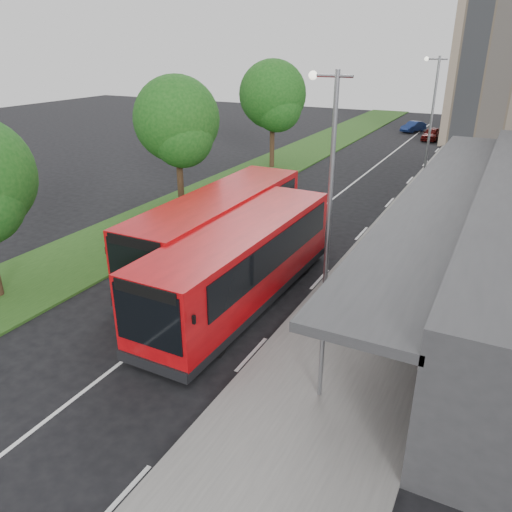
{
  "coord_description": "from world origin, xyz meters",
  "views": [
    {
      "loc": [
        9.37,
        -13.49,
        8.87
      ],
      "look_at": [
        1.48,
        1.84,
        1.5
      ],
      "focal_mm": 35.0,
      "sensor_mm": 36.0,
      "label": 1
    }
  ],
  "objects_px": {
    "bus_main": "(242,263)",
    "bus_second": "(220,229)",
    "bollard": "(428,189)",
    "lamp_post_near": "(329,179)",
    "car_near": "(432,134)",
    "tree_mid": "(177,125)",
    "tree_far": "(273,99)",
    "car_far": "(413,127)",
    "lamp_post_far": "(431,112)",
    "litter_bin": "(423,223)"
  },
  "relations": [
    {
      "from": "bus_main",
      "to": "bus_second",
      "type": "height_order",
      "value": "bus_second"
    },
    {
      "from": "bus_second",
      "to": "bollard",
      "type": "relative_size",
      "value": 10.96
    },
    {
      "from": "bus_second",
      "to": "bollard",
      "type": "height_order",
      "value": "bus_second"
    },
    {
      "from": "lamp_post_near",
      "to": "bollard",
      "type": "height_order",
      "value": "lamp_post_near"
    },
    {
      "from": "lamp_post_near",
      "to": "car_near",
      "type": "relative_size",
      "value": 2.22
    },
    {
      "from": "bollard",
      "to": "car_near",
      "type": "height_order",
      "value": "car_near"
    },
    {
      "from": "tree_mid",
      "to": "car_near",
      "type": "xyz_separation_m",
      "value": [
        8.94,
        29.97,
        -4.19
      ]
    },
    {
      "from": "tree_far",
      "to": "car_far",
      "type": "bearing_deg",
      "value": 74.19
    },
    {
      "from": "tree_far",
      "to": "bollard",
      "type": "xyz_separation_m",
      "value": [
        12.18,
        -3.28,
        -4.45
      ]
    },
    {
      "from": "lamp_post_far",
      "to": "litter_bin",
      "type": "xyz_separation_m",
      "value": [
        1.93,
        -10.68,
        -4.14
      ]
    },
    {
      "from": "tree_mid",
      "to": "lamp_post_near",
      "type": "relative_size",
      "value": 0.93
    },
    {
      "from": "tree_far",
      "to": "bus_main",
      "type": "height_order",
      "value": "tree_far"
    },
    {
      "from": "litter_bin",
      "to": "lamp_post_far",
      "type": "bearing_deg",
      "value": 100.22
    },
    {
      "from": "car_far",
      "to": "tree_far",
      "type": "bearing_deg",
      "value": -84.15
    },
    {
      "from": "tree_far",
      "to": "car_far",
      "type": "height_order",
      "value": "tree_far"
    },
    {
      "from": "lamp_post_far",
      "to": "car_far",
      "type": "distance_m",
      "value": 22.32
    },
    {
      "from": "tree_far",
      "to": "litter_bin",
      "type": "relative_size",
      "value": 9.27
    },
    {
      "from": "car_near",
      "to": "bollard",
      "type": "bearing_deg",
      "value": -77.84
    },
    {
      "from": "lamp_post_near",
      "to": "litter_bin",
      "type": "xyz_separation_m",
      "value": [
        1.93,
        9.32,
        -4.14
      ]
    },
    {
      "from": "car_near",
      "to": "car_far",
      "type": "bearing_deg",
      "value": 124.37
    },
    {
      "from": "tree_mid",
      "to": "litter_bin",
      "type": "relative_size",
      "value": 8.72
    },
    {
      "from": "lamp_post_near",
      "to": "litter_bin",
      "type": "bearing_deg",
      "value": 78.32
    },
    {
      "from": "tree_far",
      "to": "litter_bin",
      "type": "distance_m",
      "value": 16.9
    },
    {
      "from": "bollard",
      "to": "car_near",
      "type": "xyz_separation_m",
      "value": [
        -3.24,
        21.25,
        -0.04
      ]
    },
    {
      "from": "litter_bin",
      "to": "lamp_post_near",
      "type": "bearing_deg",
      "value": -101.68
    },
    {
      "from": "bus_main",
      "to": "bus_second",
      "type": "bearing_deg",
      "value": 134.33
    },
    {
      "from": "lamp_post_far",
      "to": "bus_second",
      "type": "bearing_deg",
      "value": -105.8
    },
    {
      "from": "lamp_post_far",
      "to": "car_near",
      "type": "relative_size",
      "value": 2.22
    },
    {
      "from": "bus_main",
      "to": "litter_bin",
      "type": "xyz_separation_m",
      "value": [
        4.66,
        10.4,
        -0.96
      ]
    },
    {
      "from": "bus_main",
      "to": "bollard",
      "type": "bearing_deg",
      "value": 77.97
    },
    {
      "from": "lamp_post_far",
      "to": "bollard",
      "type": "xyz_separation_m",
      "value": [
        1.06,
        -4.23,
        -4.07
      ]
    },
    {
      "from": "bollard",
      "to": "litter_bin",
      "type": "bearing_deg",
      "value": -82.33
    },
    {
      "from": "tree_far",
      "to": "bus_second",
      "type": "bearing_deg",
      "value": -71.39
    },
    {
      "from": "tree_mid",
      "to": "bollard",
      "type": "xyz_separation_m",
      "value": [
        12.18,
        8.72,
        -4.15
      ]
    },
    {
      "from": "tree_mid",
      "to": "tree_far",
      "type": "relative_size",
      "value": 0.94
    },
    {
      "from": "lamp_post_far",
      "to": "litter_bin",
      "type": "relative_size",
      "value": 9.38
    },
    {
      "from": "lamp_post_far",
      "to": "car_far",
      "type": "height_order",
      "value": "lamp_post_far"
    },
    {
      "from": "lamp_post_near",
      "to": "bus_second",
      "type": "bearing_deg",
      "value": 163.72
    },
    {
      "from": "lamp_post_far",
      "to": "bus_main",
      "type": "distance_m",
      "value": 21.5
    },
    {
      "from": "tree_far",
      "to": "car_far",
      "type": "xyz_separation_m",
      "value": [
        6.33,
        22.34,
        -4.55
      ]
    },
    {
      "from": "bus_main",
      "to": "car_near",
      "type": "xyz_separation_m",
      "value": [
        0.55,
        38.1,
        -0.92
      ]
    },
    {
      "from": "litter_bin",
      "to": "car_near",
      "type": "height_order",
      "value": "car_near"
    },
    {
      "from": "bus_main",
      "to": "bollard",
      "type": "relative_size",
      "value": 10.62
    },
    {
      "from": "litter_bin",
      "to": "car_far",
      "type": "xyz_separation_m",
      "value": [
        -6.73,
        32.07,
        -0.03
      ]
    },
    {
      "from": "car_far",
      "to": "lamp_post_near",
      "type": "bearing_deg",
      "value": -61.72
    },
    {
      "from": "bollard",
      "to": "lamp_post_near",
      "type": "bearing_deg",
      "value": -93.83
    },
    {
      "from": "bus_main",
      "to": "car_far",
      "type": "xyz_separation_m",
      "value": [
        -2.07,
        42.47,
        -0.99
      ]
    },
    {
      "from": "tree_far",
      "to": "lamp_post_near",
      "type": "bearing_deg",
      "value": -59.71
    },
    {
      "from": "lamp_post_far",
      "to": "bollard",
      "type": "height_order",
      "value": "lamp_post_far"
    },
    {
      "from": "tree_mid",
      "to": "tree_far",
      "type": "xyz_separation_m",
      "value": [
        -0.0,
        12.0,
        0.3
      ]
    }
  ]
}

